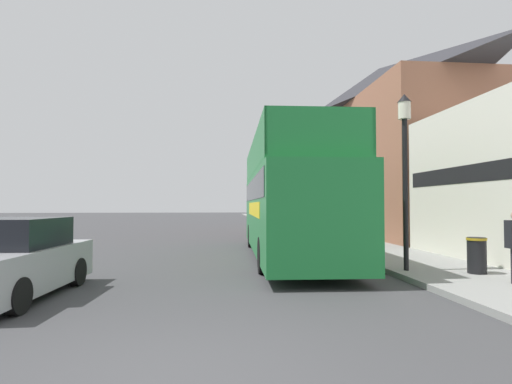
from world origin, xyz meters
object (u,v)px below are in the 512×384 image
at_px(lamp_post_second, 320,176).
at_px(lamp_post_third, 293,182).
at_px(tour_bus, 288,205).
at_px(litter_bin, 477,254).
at_px(parked_car_ahead_of_bus, 276,226).
at_px(parked_car_far_side, 12,261).
at_px(lamp_post_nearest, 405,148).

distance_m(lamp_post_second, lamp_post_third, 8.72).
distance_m(tour_bus, litter_bin, 6.20).
bearing_deg(parked_car_ahead_of_bus, lamp_post_third, 68.11).
xyz_separation_m(parked_car_ahead_of_bus, litter_bin, (3.08, -13.50, -0.03)).
bearing_deg(lamp_post_second, parked_car_ahead_of_bus, 109.99).
relative_size(parked_car_far_side, litter_bin, 4.49).
bearing_deg(lamp_post_second, lamp_post_nearest, -89.73).
height_order(parked_car_far_side, lamp_post_third, lamp_post_third).
height_order(lamp_post_second, litter_bin, lamp_post_second).
height_order(tour_bus, parked_car_far_side, tour_bus).
height_order(parked_car_far_side, litter_bin, parked_car_far_side).
bearing_deg(parked_car_ahead_of_bus, tour_bus, -95.42).
relative_size(tour_bus, litter_bin, 12.62).
distance_m(parked_car_ahead_of_bus, parked_car_far_side, 16.33).
bearing_deg(parked_car_far_side, tour_bus, -135.84).
xyz_separation_m(tour_bus, lamp_post_second, (2.38, 4.72, 1.40)).
xyz_separation_m(lamp_post_nearest, lamp_post_third, (0.29, 17.43, 0.09)).
relative_size(tour_bus, parked_car_far_side, 2.81).
xyz_separation_m(parked_car_ahead_of_bus, lamp_post_second, (1.51, -4.16, 2.60)).
bearing_deg(lamp_post_third, lamp_post_second, -92.20).
bearing_deg(parked_car_far_side, lamp_post_third, -112.57).
height_order(parked_car_ahead_of_bus, litter_bin, parked_car_ahead_of_bus).
bearing_deg(tour_bus, parked_car_ahead_of_bus, 86.35).
height_order(lamp_post_nearest, lamp_post_second, lamp_post_nearest).
height_order(parked_car_far_side, lamp_post_nearest, lamp_post_nearest).
bearing_deg(parked_car_far_side, parked_car_ahead_of_bus, -113.72).
distance_m(parked_car_ahead_of_bus, lamp_post_third, 5.65).
distance_m(lamp_post_nearest, lamp_post_third, 17.43).
distance_m(tour_bus, parked_car_ahead_of_bus, 9.00).
bearing_deg(parked_car_ahead_of_bus, lamp_post_second, -69.84).
relative_size(parked_car_ahead_of_bus, lamp_post_nearest, 0.92).
bearing_deg(lamp_post_second, litter_bin, -80.44).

